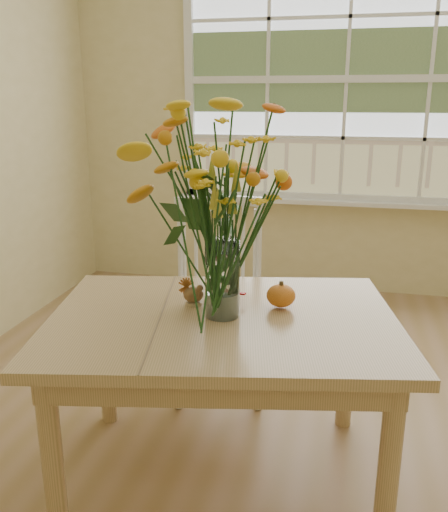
# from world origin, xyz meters

# --- Properties ---
(floor) EXTENTS (4.00, 4.50, 0.01)m
(floor) POSITION_xyz_m (0.00, 0.00, -0.01)
(floor) COLOR #A07D4D
(floor) RESTS_ON ground
(wall_back) EXTENTS (4.00, 0.02, 2.70)m
(wall_back) POSITION_xyz_m (0.00, 2.25, 1.35)
(wall_back) COLOR beige
(wall_back) RESTS_ON floor
(window) EXTENTS (2.42, 0.12, 1.74)m
(window) POSITION_xyz_m (0.00, 2.21, 1.53)
(window) COLOR silver
(window) RESTS_ON wall_back
(dining_table) EXTENTS (1.39, 1.11, 0.67)m
(dining_table) POSITION_xyz_m (-0.36, -0.04, 0.58)
(dining_table) COLOR tan
(dining_table) RESTS_ON floor
(windsor_chair) EXTENTS (0.52, 0.50, 0.94)m
(windsor_chair) POSITION_xyz_m (-0.54, 0.65, 0.53)
(windsor_chair) COLOR white
(windsor_chair) RESTS_ON floor
(flower_vase) EXTENTS (0.59, 0.59, 0.70)m
(flower_vase) POSITION_xyz_m (-0.37, -0.04, 1.09)
(flower_vase) COLOR white
(flower_vase) RESTS_ON dining_table
(pumpkin) EXTENTS (0.11, 0.11, 0.08)m
(pumpkin) POSITION_xyz_m (-0.17, 0.09, 0.71)
(pumpkin) COLOR #BE5D16
(pumpkin) RESTS_ON dining_table
(turkey_figurine) EXTENTS (0.09, 0.07, 0.10)m
(turkey_figurine) POSITION_xyz_m (-0.50, 0.05, 0.71)
(turkey_figurine) COLOR #CCB78C
(turkey_figurine) RESTS_ON dining_table
(dark_gourd) EXTENTS (0.12, 0.09, 0.08)m
(dark_gourd) POSITION_xyz_m (-0.40, 0.11, 0.71)
(dark_gourd) COLOR #38160F
(dark_gourd) RESTS_ON dining_table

